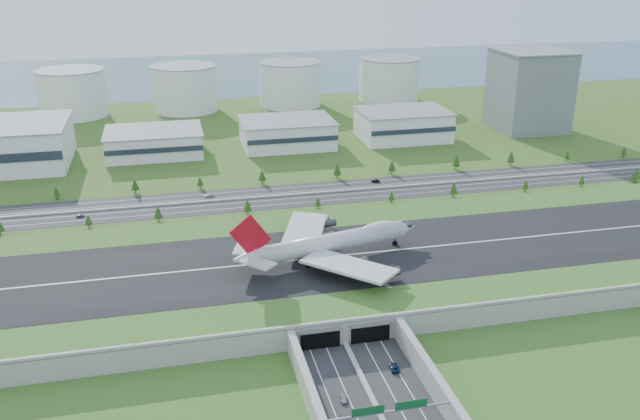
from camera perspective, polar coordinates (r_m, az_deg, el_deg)
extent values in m
plane|color=#2B4816|center=(269.67, -0.64, -5.68)|extent=(1200.00, 1200.00, 0.00)
cube|color=#999A94|center=(267.89, -0.65, -4.91)|extent=(520.00, 100.00, 8.00)
cube|color=#315A1E|center=(266.11, -0.65, -4.13)|extent=(520.00, 100.00, 0.16)
cube|color=black|center=(266.05, -0.65, -4.10)|extent=(520.00, 58.00, 0.12)
cube|color=silver|center=(266.02, -0.65, -4.08)|extent=(520.00, 0.90, 0.02)
cube|color=#999A94|center=(223.46, 2.11, -9.30)|extent=(520.00, 1.20, 1.20)
cube|color=black|center=(223.82, 0.01, -10.85)|extent=(13.00, 1.20, 6.00)
cube|color=black|center=(227.68, 4.25, -10.31)|extent=(13.00, 1.20, 6.00)
cylinder|color=gray|center=(196.46, 11.30, -16.39)|extent=(0.70, 0.70, 7.00)
cube|color=gray|center=(188.20, 5.87, -16.53)|extent=(38.00, 0.50, 0.50)
cube|color=#0C4C23|center=(185.72, 4.06, -16.51)|extent=(9.00, 0.30, 2.40)
cube|color=#0C4C23|center=(189.01, 7.68, -15.90)|extent=(9.00, 0.30, 2.40)
cube|color=#28282B|center=(355.46, -3.95, 1.12)|extent=(560.00, 36.00, 0.12)
cylinder|color=#3D2819|center=(339.73, -25.34, -1.71)|extent=(0.50, 0.50, 2.77)
cylinder|color=#3D2819|center=(333.12, -18.87, -1.25)|extent=(0.50, 0.50, 2.23)
cone|color=#17360E|center=(332.10, -18.93, -0.79)|extent=(3.47, 3.47, 4.46)
cylinder|color=#3D2819|center=(330.81, -13.44, -0.77)|extent=(0.50, 0.50, 2.68)
cone|color=#17360E|center=(329.57, -13.49, -0.22)|extent=(4.17, 4.17, 5.36)
cylinder|color=#3D2819|center=(332.59, -6.10, -0.17)|extent=(0.50, 0.50, 2.64)
cone|color=#17360E|center=(331.37, -6.12, 0.38)|extent=(4.11, 4.11, 5.28)
cylinder|color=#3D2819|center=(338.22, -0.18, 0.28)|extent=(0.50, 0.50, 2.08)
cone|color=#17360E|center=(337.27, -0.18, 0.70)|extent=(3.24, 3.24, 4.17)
cylinder|color=#3D2819|center=(348.29, 6.02, 0.79)|extent=(0.50, 0.50, 2.08)
cone|color=#17360E|center=(347.38, 6.04, 1.20)|extent=(3.24, 3.24, 4.16)
cylinder|color=#3D2819|center=(360.26, 11.16, 1.26)|extent=(0.50, 0.50, 2.82)
cone|color=#17360E|center=(359.07, 11.20, 1.80)|extent=(4.38, 4.38, 5.63)
cylinder|color=#3D2819|center=(378.68, 16.89, 1.67)|extent=(0.50, 0.50, 2.15)
cone|color=#17360E|center=(377.81, 16.93, 2.06)|extent=(3.34, 3.34, 4.30)
cylinder|color=#3D2819|center=(396.12, 21.13, 2.00)|extent=(0.50, 0.50, 2.21)
cone|color=#17360E|center=(395.27, 21.19, 2.38)|extent=(3.43, 3.43, 4.41)
cylinder|color=#3D2819|center=(415.42, 25.00, 2.33)|extent=(0.50, 0.50, 2.96)
cone|color=#17360E|center=(414.34, 25.08, 2.83)|extent=(4.61, 4.61, 5.92)
cylinder|color=#3D2819|center=(376.70, -21.27, 1.02)|extent=(0.50, 0.50, 2.22)
cone|color=#17360E|center=(375.80, -21.33, 1.42)|extent=(3.46, 3.46, 4.45)
cylinder|color=#3D2819|center=(372.51, -15.27, 1.56)|extent=(0.50, 0.50, 2.70)
cone|color=#17360E|center=(371.41, -15.32, 2.06)|extent=(4.20, 4.20, 5.40)
cylinder|color=#3D2819|center=(372.39, -10.05, 1.96)|extent=(0.50, 0.50, 2.30)
cone|color=#17360E|center=(371.44, -10.08, 2.39)|extent=(3.58, 3.58, 4.61)
cylinder|color=#3D2819|center=(375.21, -4.88, 2.40)|extent=(0.50, 0.50, 2.73)
cone|color=#17360E|center=(374.10, -4.90, 2.91)|extent=(4.25, 4.25, 5.46)
cylinder|color=#3D2819|center=(383.09, 1.46, 2.89)|extent=(0.50, 0.50, 2.94)
cone|color=#17360E|center=(381.93, 1.47, 3.43)|extent=(4.57, 4.57, 5.88)
cylinder|color=#3D2819|center=(392.12, 6.06, 3.21)|extent=(0.50, 0.50, 2.87)
cone|color=#17360E|center=(391.01, 6.08, 3.72)|extent=(4.47, 4.47, 5.74)
cylinder|color=#3D2819|center=(406.42, 11.38, 3.57)|extent=(0.50, 0.50, 2.99)
cone|color=#17360E|center=(405.30, 11.42, 4.08)|extent=(4.65, 4.65, 5.98)
cylinder|color=#3D2819|center=(421.77, 15.74, 3.82)|extent=(0.50, 0.50, 2.94)
cone|color=#17360E|center=(420.71, 15.79, 4.31)|extent=(4.57, 4.57, 5.87)
cylinder|color=#3D2819|center=(440.85, 20.05, 4.01)|extent=(0.50, 0.50, 2.09)
cone|color=#17360E|center=(440.12, 20.10, 4.34)|extent=(3.26, 3.26, 4.19)
cylinder|color=#3D2819|center=(463.21, 24.19, 4.23)|extent=(0.50, 0.50, 2.29)
cone|color=#17360E|center=(462.45, 24.24, 4.57)|extent=(3.56, 3.56, 4.58)
cube|color=white|center=(440.14, -13.78, 5.55)|extent=(58.00, 42.00, 15.00)
cube|color=white|center=(446.38, -2.79, 6.49)|extent=(58.00, 42.00, 17.00)
cube|color=white|center=(466.52, 6.99, 7.13)|extent=(58.00, 42.00, 19.00)
cube|color=slate|center=(506.87, 17.20, 9.57)|extent=(46.00, 46.00, 55.00)
cylinder|color=white|center=(559.05, -20.13, 9.20)|extent=(50.00, 50.00, 35.00)
cylinder|color=white|center=(555.05, -11.30, 9.99)|extent=(50.00, 50.00, 35.00)
cylinder|color=white|center=(564.00, -2.52, 10.55)|extent=(50.00, 50.00, 35.00)
cylinder|color=white|center=(585.27, 5.84, 10.86)|extent=(50.00, 50.00, 35.00)
cube|color=#395C6D|center=(727.03, -8.99, 11.34)|extent=(1200.00, 260.00, 0.06)
cylinder|color=silver|center=(263.60, 0.92, -2.76)|extent=(63.65, 20.89, 7.27)
cone|color=silver|center=(279.27, 7.19, -1.51)|extent=(10.44, 9.07, 7.27)
cone|color=silver|center=(251.41, -6.07, -4.02)|extent=(12.66, 9.56, 7.27)
ellipsoid|color=silver|center=(272.14, 5.00, -1.45)|extent=(16.35, 8.89, 4.47)
cube|color=silver|center=(247.61, 2.44, -4.73)|extent=(34.44, 34.66, 1.79)
cube|color=silver|center=(279.16, -1.26, -1.60)|extent=(25.30, 37.05, 1.79)
cylinder|color=#38383D|center=(256.51, 3.36, -4.40)|extent=(6.50, 4.61, 3.41)
cylinder|color=#38383D|center=(249.91, 6.08, -5.22)|extent=(6.50, 4.61, 3.41)
cylinder|color=#38383D|center=(278.44, 0.66, -2.22)|extent=(6.50, 4.61, 3.41)
cylinder|color=#38383D|center=(291.45, 0.75, -1.11)|extent=(6.50, 4.61, 3.41)
cube|color=silver|center=(245.07, -5.23, -4.45)|extent=(13.46, 13.81, 0.68)
cube|color=silver|center=(257.71, -6.40, -3.15)|extent=(10.25, 13.96, 0.68)
cube|color=#B00C1A|center=(248.21, -5.90, -2.17)|extent=(16.02, 4.51, 17.02)
cylinder|color=black|center=(279.26, 6.32, -2.80)|extent=(2.16, 0.79, 2.16)
cylinder|color=black|center=(261.33, 0.37, -4.42)|extent=(2.16, 0.79, 2.16)
cylinder|color=black|center=(267.25, -0.31, -3.81)|extent=(2.16, 0.79, 2.16)
cylinder|color=black|center=(258.71, -0.99, -4.70)|extent=(2.16, 0.79, 2.16)
cylinder|color=black|center=(264.69, -1.65, -4.08)|extent=(2.16, 0.79, 2.16)
imported|color=#A7A7AC|center=(202.52, 2.04, -15.55)|extent=(2.79, 4.69, 1.50)
imported|color=#0D2041|center=(216.15, 6.30, -13.02)|extent=(3.30, 5.82, 1.53)
imported|color=#515054|center=(347.55, -19.54, -0.46)|extent=(3.95, 1.71, 1.33)
imported|color=black|center=(377.65, 4.70, 2.46)|extent=(4.86, 2.32, 1.54)
imported|color=white|center=(359.28, -9.34, 1.25)|extent=(5.92, 3.43, 1.61)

